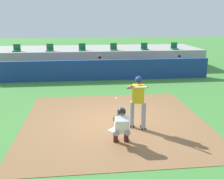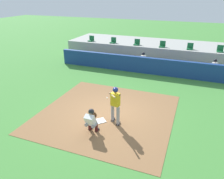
# 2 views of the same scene
# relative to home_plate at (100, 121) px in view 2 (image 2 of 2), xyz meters

# --- Properties ---
(ground_plane) EXTENTS (80.00, 80.00, 0.00)m
(ground_plane) POSITION_rel_home_plate_xyz_m (0.00, 0.80, -0.02)
(ground_plane) COLOR #428438
(dirt_infield) EXTENTS (6.40, 6.40, 0.01)m
(dirt_infield) POSITION_rel_home_plate_xyz_m (0.00, 0.80, -0.02)
(dirt_infield) COLOR olive
(dirt_infield) RESTS_ON ground
(home_plate) EXTENTS (0.62, 0.62, 0.02)m
(home_plate) POSITION_rel_home_plate_xyz_m (0.00, 0.00, 0.00)
(home_plate) COLOR white
(home_plate) RESTS_ON dirt_infield
(batter_at_plate) EXTENTS (0.62, 0.83, 1.80)m
(batter_at_plate) POSITION_rel_home_plate_xyz_m (0.69, 0.10, 1.01)
(batter_at_plate) COLOR #99999E
(batter_at_plate) RESTS_ON ground
(catcher_crouched) EXTENTS (0.49, 1.98, 1.13)m
(catcher_crouched) POSITION_rel_home_plate_xyz_m (0.00, -0.90, 0.59)
(catcher_crouched) COLOR gray
(catcher_crouched) RESTS_ON ground
(dugout_wall) EXTENTS (13.00, 0.30, 1.20)m
(dugout_wall) POSITION_rel_home_plate_xyz_m (0.00, 7.30, 0.58)
(dugout_wall) COLOR navy
(dugout_wall) RESTS_ON ground
(dugout_bench) EXTENTS (11.80, 0.44, 0.45)m
(dugout_bench) POSITION_rel_home_plate_xyz_m (0.00, 8.30, 0.20)
(dugout_bench) COLOR olive
(dugout_bench) RESTS_ON ground
(dugout_player_0) EXTENTS (0.49, 0.70, 1.30)m
(dugout_player_0) POSITION_rel_home_plate_xyz_m (-0.02, 8.14, 0.65)
(dugout_player_0) COLOR #939399
(dugout_player_0) RESTS_ON ground
(dugout_player_1) EXTENTS (0.49, 0.70, 1.30)m
(dugout_player_1) POSITION_rel_home_plate_xyz_m (5.08, 8.14, 0.65)
(dugout_player_1) COLOR #939399
(dugout_player_1) RESTS_ON ground
(stands_platform) EXTENTS (15.00, 4.40, 1.40)m
(stands_platform) POSITION_rel_home_plate_xyz_m (0.00, 11.70, 0.68)
(stands_platform) COLOR #9E9E99
(stands_platform) RESTS_ON ground
(stadium_seat_0) EXTENTS (0.46, 0.46, 0.48)m
(stadium_seat_0) POSITION_rel_home_plate_xyz_m (-5.42, 10.18, 1.51)
(stadium_seat_0) COLOR #196033
(stadium_seat_0) RESTS_ON stands_platform
(stadium_seat_1) EXTENTS (0.46, 0.46, 0.48)m
(stadium_seat_1) POSITION_rel_home_plate_xyz_m (-3.25, 10.18, 1.51)
(stadium_seat_1) COLOR #196033
(stadium_seat_1) RESTS_ON stands_platform
(stadium_seat_2) EXTENTS (0.46, 0.46, 0.48)m
(stadium_seat_2) POSITION_rel_home_plate_xyz_m (-1.08, 10.18, 1.51)
(stadium_seat_2) COLOR #196033
(stadium_seat_2) RESTS_ON stands_platform
(stadium_seat_3) EXTENTS (0.46, 0.46, 0.48)m
(stadium_seat_3) POSITION_rel_home_plate_xyz_m (1.08, 10.18, 1.51)
(stadium_seat_3) COLOR #196033
(stadium_seat_3) RESTS_ON stands_platform
(stadium_seat_4) EXTENTS (0.46, 0.46, 0.48)m
(stadium_seat_4) POSITION_rel_home_plate_xyz_m (3.25, 10.18, 1.51)
(stadium_seat_4) COLOR #196033
(stadium_seat_4) RESTS_ON stands_platform
(stadium_seat_5) EXTENTS (0.46, 0.46, 0.48)m
(stadium_seat_5) POSITION_rel_home_plate_xyz_m (5.42, 10.18, 1.51)
(stadium_seat_5) COLOR #196033
(stadium_seat_5) RESTS_ON stands_platform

